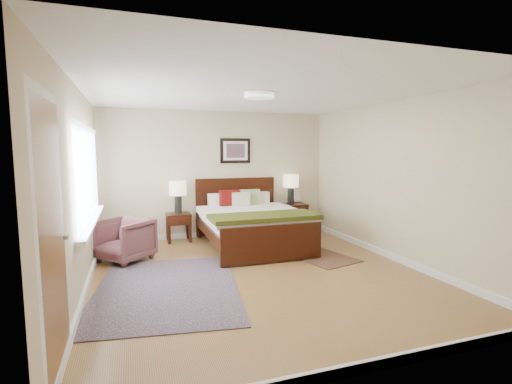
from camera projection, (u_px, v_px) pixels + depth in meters
floor at (259, 274)px, 5.22m from camera, size 5.00×5.00×0.00m
back_wall at (218, 174)px, 7.44m from camera, size 4.50×0.04×2.50m
front_wall at (370, 216)px, 2.73m from camera, size 4.50×0.04×2.50m
left_wall at (79, 191)px, 4.37m from camera, size 0.04×5.00×2.50m
right_wall at (395, 181)px, 5.80m from camera, size 0.04×5.00×2.50m
ceiling at (259, 92)px, 4.94m from camera, size 4.50×5.00×0.02m
window at (90, 176)px, 5.03m from camera, size 0.11×2.72×1.32m
door at (53, 240)px, 2.75m from camera, size 0.06×1.00×2.18m
ceil_fixture at (259, 95)px, 4.95m from camera, size 0.44×0.44×0.08m
bed at (251, 218)px, 6.64m from camera, size 1.76×2.13×1.15m
wall_art at (235, 151)px, 7.47m from camera, size 0.62×0.05×0.50m
nightstand_left at (179, 220)px, 7.03m from camera, size 0.45×0.41×0.54m
nightstand_right at (291, 215)px, 7.78m from camera, size 0.62×0.46×0.61m
lamp_left at (178, 191)px, 6.99m from camera, size 0.32×0.32×0.61m
lamp_right at (291, 184)px, 7.72m from camera, size 0.32×0.32×0.61m
armchair at (124, 240)px, 5.80m from camera, size 1.02×1.02×0.67m
rug_persian at (167, 288)px, 4.66m from camera, size 2.07×2.67×0.01m
rug_navy at (320, 256)px, 6.05m from camera, size 1.05×1.33×0.01m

